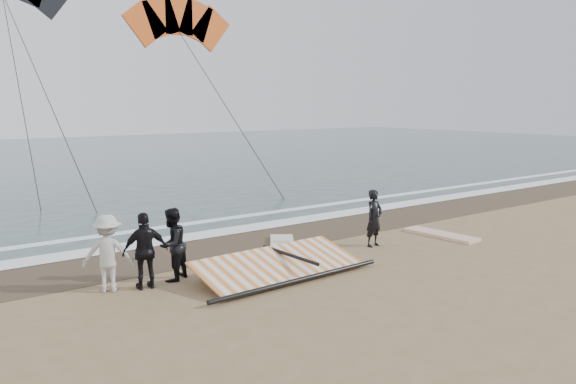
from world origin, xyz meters
name	(u,v)px	position (x,y,z in m)	size (l,w,h in m)	color
ground	(374,276)	(0.00, 0.00, 0.00)	(120.00, 120.00, 0.00)	#8C704C
sea	(38,160)	(0.00, 33.00, 0.01)	(120.00, 54.00, 0.02)	#233838
wet_sand	(265,238)	(0.00, 4.50, 0.01)	(120.00, 2.80, 0.01)	#4C3D2B
foam_near	(241,229)	(0.00, 5.90, 0.03)	(120.00, 0.90, 0.01)	white
foam_far	(214,220)	(0.00, 7.60, 0.03)	(120.00, 0.45, 0.01)	white
man_main	(374,218)	(1.93, 1.97, 0.79)	(0.58, 0.38, 1.59)	black
board_white	(441,235)	(4.40, 1.62, 0.05)	(0.64, 2.29, 0.09)	white
board_cream	(282,246)	(-0.26, 3.28, 0.05)	(0.65, 2.45, 0.10)	beige
trio_cluster	(139,250)	(-4.66, 2.44, 0.82)	(2.52, 1.09, 1.66)	black
sail_rig	(273,267)	(-1.85, 1.42, 0.20)	(4.63, 2.00, 0.51)	black
kite_red	(179,26)	(4.92, 20.13, 8.10)	(6.97, 5.48, 13.28)	#E75A1B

